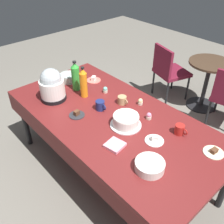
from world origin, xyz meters
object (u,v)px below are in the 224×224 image
(coffee_mug_olive, at_px, (50,81))
(round_cafe_table, at_px, (208,76))
(slow_cooker, at_px, (52,85))
(maroon_chair_left, at_px, (168,69))
(ceramic_snack_bowl, at_px, (150,166))
(cupcake_berry, at_px, (149,116))
(potluck_table, at_px, (112,121))
(soda_bottle_orange_juice, at_px, (84,83))
(cupcake_rose, at_px, (140,102))
(soda_bottle_lime_soda, at_px, (76,77))
(dessert_plate_charcoal, at_px, (77,114))
(coffee_mug_tan, at_px, (122,100))
(frosted_layer_cake, at_px, (126,121))
(dessert_plate_coral, at_px, (94,80))
(dessert_plate_white, at_px, (154,140))
(cupcake_cocoa, at_px, (105,90))
(glass_salad_bowl, at_px, (68,78))
(coffee_mug_navy, at_px, (100,105))
(dessert_plate_cream, at_px, (214,152))
(coffee_mug_red, at_px, (180,130))

(coffee_mug_olive, height_order, round_cafe_table, coffee_mug_olive)
(slow_cooker, xyz_separation_m, maroon_chair_left, (0.06, 1.90, -0.42))
(ceramic_snack_bowl, xyz_separation_m, cupcake_berry, (-0.41, 0.46, -0.00))
(potluck_table, height_order, soda_bottle_orange_juice, soda_bottle_orange_juice)
(cupcake_rose, height_order, soda_bottle_lime_soda, soda_bottle_lime_soda)
(cupcake_berry, bearing_deg, round_cafe_table, 100.58)
(potluck_table, relative_size, dessert_plate_charcoal, 14.69)
(cupcake_berry, xyz_separation_m, coffee_mug_tan, (-0.35, -0.00, 0.01))
(soda_bottle_orange_juice, bearing_deg, cupcake_berry, 15.85)
(cupcake_berry, bearing_deg, slow_cooker, -151.85)
(cupcake_rose, bearing_deg, frosted_layer_cake, -67.46)
(cupcake_rose, relative_size, soda_bottle_orange_juice, 0.20)
(potluck_table, bearing_deg, dessert_plate_charcoal, -134.28)
(dessert_plate_coral, bearing_deg, dessert_plate_white, -13.40)
(potluck_table, xyz_separation_m, soda_bottle_lime_soda, (-0.64, 0.05, 0.22))
(cupcake_cocoa, bearing_deg, slow_cooker, -118.06)
(glass_salad_bowl, xyz_separation_m, coffee_mug_navy, (0.70, -0.10, 0.00))
(ceramic_snack_bowl, xyz_separation_m, soda_bottle_orange_juice, (-1.13, 0.25, 0.12))
(dessert_plate_white, xyz_separation_m, round_cafe_table, (-0.54, 1.84, -0.26))
(potluck_table, bearing_deg, coffee_mug_tan, 113.20)
(slow_cooker, relative_size, maroon_chair_left, 0.40)
(slow_cooker, xyz_separation_m, dessert_plate_cream, (1.53, 0.52, -0.15))
(cupcake_cocoa, bearing_deg, frosted_layer_cake, -23.34)
(dessert_plate_white, xyz_separation_m, coffee_mug_olive, (-1.41, -0.15, 0.03))
(glass_salad_bowl, height_order, cupcake_rose, glass_salad_bowl)
(ceramic_snack_bowl, relative_size, dessert_plate_white, 1.38)
(ceramic_snack_bowl, xyz_separation_m, coffee_mug_tan, (-0.76, 0.45, 0.00))
(slow_cooker, xyz_separation_m, coffee_mug_tan, (0.54, 0.47, -0.12))
(cupcake_berry, bearing_deg, frosted_layer_cake, -107.21)
(soda_bottle_orange_juice, bearing_deg, ceramic_snack_bowl, -12.63)
(slow_cooker, xyz_separation_m, cupcake_berry, (0.89, 0.48, -0.13))
(ceramic_snack_bowl, relative_size, dessert_plate_charcoal, 1.47)
(dessert_plate_cream, bearing_deg, soda_bottle_lime_soda, -171.68)
(potluck_table, relative_size, frosted_layer_cake, 7.78)
(potluck_table, xyz_separation_m, dessert_plate_cream, (0.90, 0.27, 0.07))
(ceramic_snack_bowl, distance_m, soda_bottle_orange_juice, 1.17)
(dessert_plate_white, xyz_separation_m, coffee_mug_navy, (-0.65, -0.04, 0.03))
(cupcake_rose, bearing_deg, maroon_chair_left, 115.13)
(frosted_layer_cake, bearing_deg, coffee_mug_red, 34.66)
(coffee_mug_olive, distance_m, round_cafe_table, 2.19)
(frosted_layer_cake, bearing_deg, coffee_mug_tan, 140.96)
(slow_cooker, relative_size, soda_bottle_orange_juice, 1.02)
(ceramic_snack_bowl, xyz_separation_m, dessert_plate_white, (-0.17, 0.26, -0.02))
(frosted_layer_cake, relative_size, soda_bottle_lime_soda, 0.85)
(dessert_plate_charcoal, bearing_deg, potluck_table, 45.72)
(cupcake_berry, height_order, coffee_mug_red, coffee_mug_red)
(dessert_plate_white, xyz_separation_m, maroon_chair_left, (-1.07, 1.62, -0.27))
(glass_salad_bowl, height_order, ceramic_snack_bowl, glass_salad_bowl)
(frosted_layer_cake, bearing_deg, soda_bottle_lime_soda, 176.36)
(coffee_mug_tan, bearing_deg, cupcake_cocoa, 177.29)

